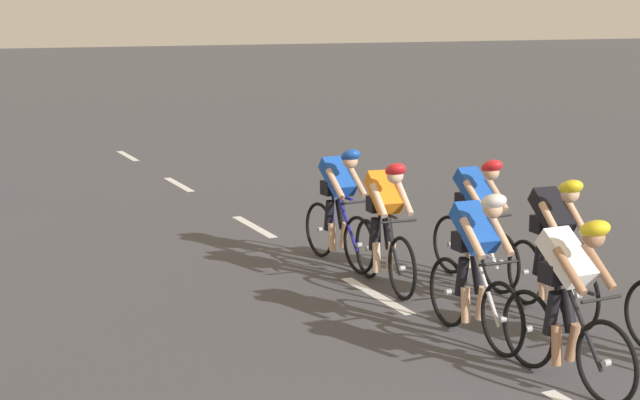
{
  "coord_description": "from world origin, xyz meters",
  "views": [
    {
      "loc": [
        -5.11,
        -4.07,
        3.23
      ],
      "look_at": [
        -0.57,
        6.07,
        1.1
      ],
      "focal_mm": 56.43,
      "sensor_mm": 36.0,
      "label": 1
    }
  ],
  "objects_px": {
    "cyclist_seventh": "(340,205)",
    "cyclist_third": "(477,264)",
    "cyclist_lead": "(569,299)",
    "cyclist_fourth": "(554,245)",
    "cyclist_sixth": "(476,219)",
    "cyclist_fifth": "(385,223)"
  },
  "relations": [
    {
      "from": "cyclist_seventh",
      "to": "cyclist_third",
      "type": "bearing_deg",
      "value": -90.92
    },
    {
      "from": "cyclist_lead",
      "to": "cyclist_fourth",
      "type": "xyz_separation_m",
      "value": [
        1.09,
        1.67,
        0.0
      ]
    },
    {
      "from": "cyclist_lead",
      "to": "cyclist_sixth",
      "type": "distance_m",
      "value": 3.32
    },
    {
      "from": "cyclist_third",
      "to": "cyclist_sixth",
      "type": "height_order",
      "value": "same"
    },
    {
      "from": "cyclist_fifth",
      "to": "cyclist_seventh",
      "type": "distance_m",
      "value": 1.2
    },
    {
      "from": "cyclist_sixth",
      "to": "cyclist_lead",
      "type": "bearing_deg",
      "value": -109.13
    },
    {
      "from": "cyclist_third",
      "to": "cyclist_fourth",
      "type": "xyz_separation_m",
      "value": [
        1.16,
        0.33,
        0.0
      ]
    },
    {
      "from": "cyclist_lead",
      "to": "cyclist_fourth",
      "type": "height_order",
      "value": "same"
    },
    {
      "from": "cyclist_third",
      "to": "cyclist_fifth",
      "type": "height_order",
      "value": "same"
    },
    {
      "from": "cyclist_third",
      "to": "cyclist_fourth",
      "type": "height_order",
      "value": "same"
    },
    {
      "from": "cyclist_third",
      "to": "cyclist_sixth",
      "type": "relative_size",
      "value": 1.0
    },
    {
      "from": "cyclist_third",
      "to": "cyclist_sixth",
      "type": "bearing_deg",
      "value": 57.18
    },
    {
      "from": "cyclist_fifth",
      "to": "cyclist_sixth",
      "type": "relative_size",
      "value": 1.0
    },
    {
      "from": "cyclist_fourth",
      "to": "cyclist_seventh",
      "type": "height_order",
      "value": "same"
    },
    {
      "from": "cyclist_fifth",
      "to": "cyclist_third",
      "type": "bearing_deg",
      "value": -91.96
    },
    {
      "from": "cyclist_fourth",
      "to": "cyclist_seventh",
      "type": "relative_size",
      "value": 1.0
    },
    {
      "from": "cyclist_fourth",
      "to": "cyclist_lead",
      "type": "bearing_deg",
      "value": -123.17
    },
    {
      "from": "cyclist_fourth",
      "to": "cyclist_sixth",
      "type": "distance_m",
      "value": 1.47
    },
    {
      "from": "cyclist_fourth",
      "to": "cyclist_fifth",
      "type": "relative_size",
      "value": 1.0
    },
    {
      "from": "cyclist_lead",
      "to": "cyclist_seventh",
      "type": "distance_m",
      "value": 4.57
    },
    {
      "from": "cyclist_third",
      "to": "cyclist_seventh",
      "type": "height_order",
      "value": "same"
    },
    {
      "from": "cyclist_third",
      "to": "cyclist_fourth",
      "type": "relative_size",
      "value": 1.0
    }
  ]
}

